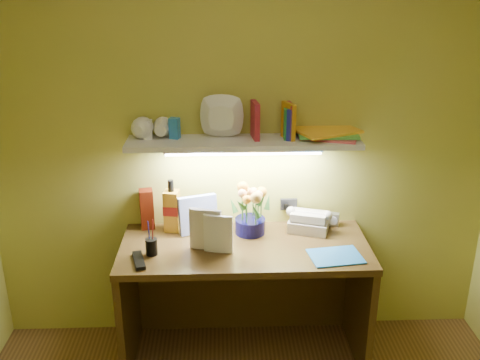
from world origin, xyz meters
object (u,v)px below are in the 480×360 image
(telephone, at_px, (309,220))
(whisky_bottle, at_px, (172,206))
(flower_bouquet, at_px, (250,208))
(desk_clock, at_px, (332,219))
(desk, at_px, (245,302))

(telephone, xyz_separation_m, whisky_bottle, (-0.81, 0.03, 0.09))
(flower_bouquet, relative_size, telephone, 1.38)
(desk_clock, bearing_deg, telephone, -139.55)
(telephone, height_order, desk_clock, telephone)
(desk, height_order, desk_clock, desk_clock)
(desk, xyz_separation_m, whisky_bottle, (-0.42, 0.21, 0.53))
(desk, bearing_deg, telephone, 24.52)
(flower_bouquet, xyz_separation_m, telephone, (0.35, 0.02, -0.09))
(flower_bouquet, relative_size, whisky_bottle, 0.98)
(flower_bouquet, height_order, desk_clock, flower_bouquet)
(desk, distance_m, telephone, 0.61)
(telephone, xyz_separation_m, desk_clock, (0.15, 0.06, -0.03))
(desk_clock, height_order, whisky_bottle, whisky_bottle)
(desk, distance_m, desk_clock, 0.72)
(telephone, bearing_deg, desk, -137.38)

